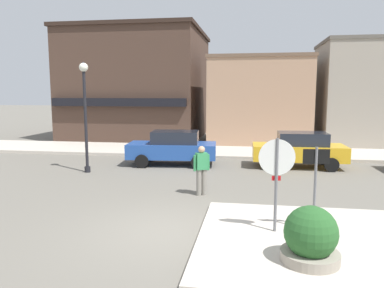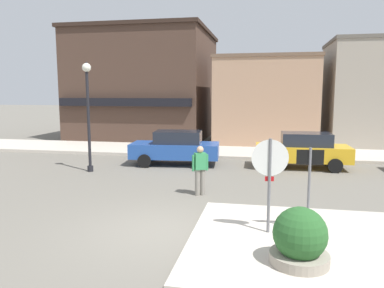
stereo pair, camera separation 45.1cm
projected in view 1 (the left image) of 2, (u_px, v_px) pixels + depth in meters
The scene contains 13 objects.
ground_plane at pixel (167, 231), 8.99m from camera, with size 160.00×160.00×0.00m, color #6B665B.
sidewalk_corner at pixel (347, 245), 8.00m from camera, with size 6.40×4.80×0.15m, color beige.
kerb_far at pixel (216, 151), 20.71m from camera, with size 80.00×4.00×0.15m, color beige.
stop_sign at pixel (276, 173), 8.41m from camera, with size 0.82×0.11×2.30m.
one_way_sign at pixel (315, 181), 8.46m from camera, with size 0.60×0.08×2.10m.
planter at pixel (310, 241), 6.99m from camera, with size 1.10×1.10×1.23m.
lamp_post at pixel (85, 101), 15.21m from camera, with size 0.36×0.36×4.54m.
parked_car_nearest at pixel (173, 147), 17.12m from camera, with size 4.13×2.14×1.56m.
parked_car_second at pixel (299, 149), 16.56m from camera, with size 4.04×1.96×1.56m.
pedestrian_crossing_near at pixel (201, 169), 12.03m from camera, with size 0.53×0.36×1.61m.
building_corner_shop at pixel (140, 85), 27.60m from camera, with size 9.36×9.62×7.65m.
building_storefront_left_near at pixel (259, 101), 24.26m from camera, with size 6.30×5.76×5.51m.
building_storefront_left_mid at pixel (364, 94), 23.25m from camera, with size 5.46×5.49×6.42m.
Camera 1 is at (1.97, -8.41, 3.31)m, focal length 35.00 mm.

